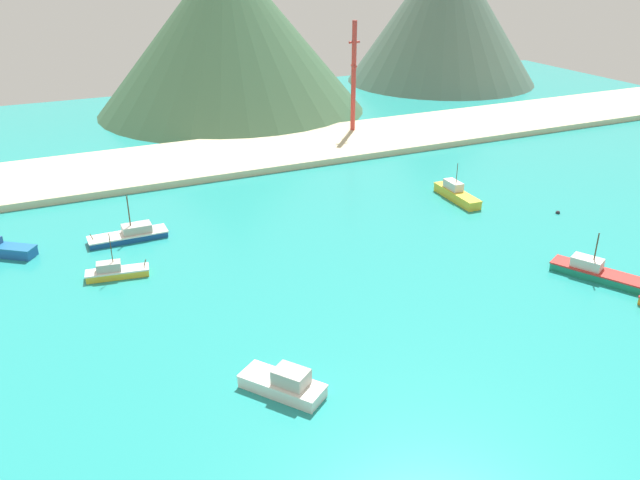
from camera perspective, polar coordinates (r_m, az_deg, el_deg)
ground at (r=72.08m, az=12.66°, el=-8.44°), size 260.00×280.00×0.50m
fishing_boat_1 at (r=95.76m, az=-16.42°, el=0.47°), size 10.97×3.15×6.58m
fishing_boat_4 at (r=108.78m, az=11.95°, el=4.03°), size 2.88×10.82×6.15m
fishing_boat_5 at (r=61.90m, az=-3.17°, el=-12.56°), size 7.35×8.48×2.77m
fishing_boat_6 at (r=85.57m, az=-17.62°, el=-2.67°), size 8.01×3.33×6.07m
fishing_boat_7 at (r=88.50m, az=23.09°, el=-2.57°), size 7.69×11.22×6.05m
buoy_0 at (r=107.75m, az=20.27°, el=2.27°), size 0.69×0.69×0.69m
beach_strip at (r=130.05m, az=-6.42°, el=7.63°), size 247.00×24.01×1.20m
hill_central at (r=166.27m, az=-8.10°, el=17.87°), size 66.55×66.55×38.66m
hill_east at (r=205.31m, az=10.95°, el=19.21°), size 56.41×56.41×40.57m
radio_tower at (r=141.80m, az=2.99°, el=14.06°), size 2.42×1.94×24.19m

